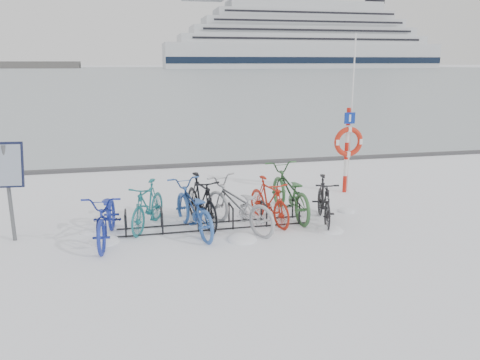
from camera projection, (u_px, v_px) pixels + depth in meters
name	position (u px, v px, depth m)	size (l,w,h in m)	color
ground	(214.00, 227.00, 9.82)	(900.00, 900.00, 0.00)	white
ice_sheet	(139.00, 72.00, 156.56)	(400.00, 298.00, 0.02)	#A3B0B9
quay_edge	(185.00, 165.00, 15.40)	(400.00, 0.25, 0.10)	#3F3F42
bike_rack	(214.00, 219.00, 9.78)	(4.00, 0.48, 0.46)	black
info_board	(6.00, 171.00, 8.72)	(0.66, 0.30, 1.93)	#595B5E
lifebuoy_station	(348.00, 142.00, 12.05)	(0.78, 0.22, 4.05)	red
cruise_ferry	(301.00, 43.00, 237.32)	(140.83, 26.55, 46.27)	silver
bike_0	(107.00, 214.00, 8.97)	(0.69, 1.98, 1.04)	navy
bike_1	(148.00, 204.00, 9.69)	(0.47, 1.68, 1.01)	#1A656C
bike_2	(193.00, 206.00, 9.44)	(0.70, 2.02, 1.06)	#2D56A3
bike_3	(201.00, 199.00, 9.89)	(0.52, 1.82, 1.10)	black
bike_4	(238.00, 203.00, 9.61)	(0.72, 2.07, 1.08)	#A0A3A8
bike_5	(269.00, 199.00, 10.04)	(0.47, 1.66, 1.00)	#B12312
bike_6	(289.00, 190.00, 10.47)	(0.77, 2.20, 1.15)	#2F5E31
bike_7	(324.00, 199.00, 10.03)	(0.48, 1.69, 1.02)	black
snow_drifts	(230.00, 230.00, 9.65)	(6.09, 1.94, 0.21)	white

